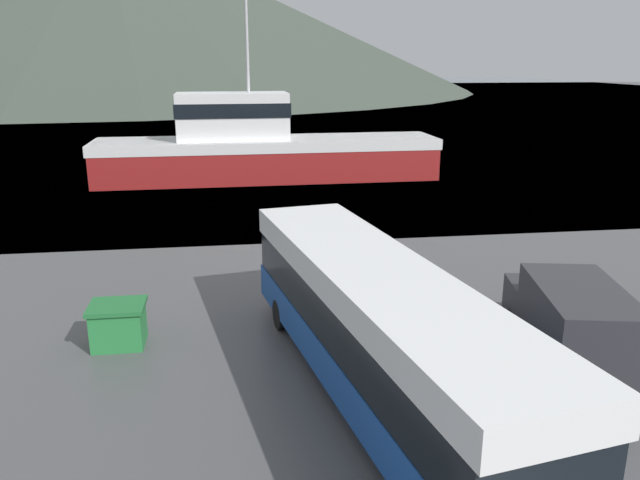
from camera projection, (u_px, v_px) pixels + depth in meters
The scene contains 7 objects.
water_surface at pixel (241, 94), 141.31m from camera, with size 240.00×240.00×0.00m, color slate.
hill_backdrop at pixel (111, 8), 155.35m from camera, with size 178.66×178.66×39.83m, color #3D473D.
tour_bus at pixel (377, 325), 14.41m from camera, with size 4.78×12.92×3.24m.
delivery_van at pixel (570, 321), 16.11m from camera, with size 3.14×5.91×2.31m.
fishing_boat at pixel (261, 147), 40.99m from camera, with size 22.42×5.21×12.17m.
storage_bin at pixel (118, 324), 17.37m from camera, with size 1.52×1.32×1.22m.
small_boat at pixel (167, 151), 50.93m from camera, with size 4.82×5.14×0.89m.
Camera 1 is at (-2.70, -3.12, 7.75)m, focal length 35.00 mm.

